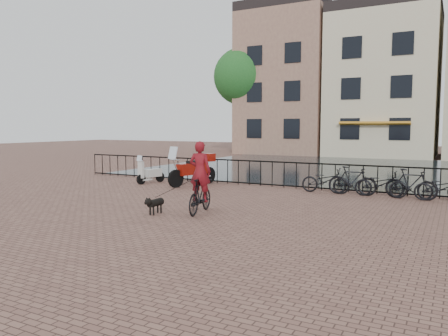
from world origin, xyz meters
The scene contains 15 objects.
ground centered at (0.00, 0.00, 0.00)m, with size 100.00×100.00×0.00m, color brown.
canal_water centered at (0.00, 17.30, 0.00)m, with size 20.00×20.00×0.00m, color black.
railing centered at (0.00, 8.00, 0.50)m, with size 20.00×0.05×1.02m.
canal_house_left centered at (-7.50, 30.00, 6.40)m, with size 7.50×9.00×12.80m.
canal_house_mid centered at (0.50, 30.00, 5.90)m, with size 8.00×9.50×11.80m.
tree_far_left centered at (-11.00, 27.00, 6.73)m, with size 5.04×5.04×9.27m.
cyclist centered at (-0.28, 2.12, 0.89)m, with size 0.81×1.77×2.34m.
dog centered at (-1.30, 1.43, 0.25)m, with size 0.25×0.75×0.51m.
motorcycle centered at (-3.50, 6.85, 0.82)m, with size 1.18×2.37×1.65m.
scooter centered at (-5.45, 6.62, 0.62)m, with size 0.65×1.38×1.23m.
parked_bike_0 centered at (1.80, 7.40, 0.45)m, with size 0.60×1.72×0.90m, color black.
parked_bike_1 centered at (2.75, 7.40, 0.50)m, with size 0.47×1.66×1.00m, color black.
parked_bike_2 centered at (3.70, 7.40, 0.45)m, with size 0.60×1.72×0.90m, color black.
parked_bike_3 centered at (4.65, 7.40, 0.50)m, with size 0.47×1.66×1.00m, color black.
parked_bike_4 centered at (5.60, 7.40, 0.45)m, with size 0.60×1.72×0.90m, color black.
Camera 1 is at (5.93, -8.09, 2.41)m, focal length 35.00 mm.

